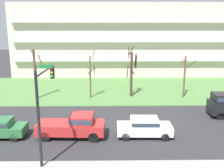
{
  "coord_description": "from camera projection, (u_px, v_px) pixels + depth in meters",
  "views": [
    {
      "loc": [
        -2.67,
        -20.89,
        8.72
      ],
      "look_at": [
        -2.28,
        6.0,
        2.59
      ],
      "focal_mm": 40.07,
      "sensor_mm": 36.0,
      "label": 1
    }
  ],
  "objects": [
    {
      "name": "tree_left",
      "position": [
        91.0,
        75.0,
        30.85
      ],
      "size": [
        1.3,
        1.33,
        6.2
      ],
      "color": "brown",
      "rests_on": "ground"
    },
    {
      "name": "grass_lawn_strip",
      "position": [
        127.0,
        89.0,
        35.98
      ],
      "size": [
        80.0,
        16.0,
        0.08
      ],
      "primitive_type": "cube",
      "color": "#547F42",
      "rests_on": "ground"
    },
    {
      "name": "traffic_signal_mast",
      "position": [
        44.0,
        97.0,
        16.38
      ],
      "size": [
        0.9,
        4.7,
        6.28
      ],
      "color": "black",
      "rests_on": "ground"
    },
    {
      "name": "ground",
      "position": [
        138.0,
        127.0,
        22.34
      ],
      "size": [
        160.0,
        160.0,
        0.0
      ],
      "primitive_type": "plane",
      "color": "#2D2D30"
    },
    {
      "name": "apartment_building",
      "position": [
        122.0,
        40.0,
        47.58
      ],
      "size": [
        39.11,
        11.63,
        12.77
      ],
      "color": "beige",
      "rests_on": "ground"
    },
    {
      "name": "tree_right",
      "position": [
        185.0,
        75.0,
        30.96
      ],
      "size": [
        1.76,
        1.81,
        5.34
      ],
      "color": "brown",
      "rests_on": "ground"
    },
    {
      "name": "tree_far_left",
      "position": [
        35.0,
        73.0,
        30.42
      ],
      "size": [
        1.28,
        1.48,
        6.48
      ],
      "color": "brown",
      "rests_on": "ground"
    },
    {
      "name": "tree_center",
      "position": [
        132.0,
        71.0,
        31.38
      ],
      "size": [
        1.31,
        1.29,
        6.41
      ],
      "color": "#423023",
      "rests_on": "ground"
    },
    {
      "name": "sedan_white_center_right",
      "position": [
        144.0,
        126.0,
        20.2
      ],
      "size": [
        4.44,
        1.9,
        1.57
      ],
      "rotation": [
        0.0,
        0.0,
        -0.02
      ],
      "color": "white",
      "rests_on": "ground"
    },
    {
      "name": "pickup_red_center_left",
      "position": [
        74.0,
        125.0,
        20.08
      ],
      "size": [
        5.48,
        2.23,
        1.95
      ],
      "rotation": [
        0.0,
        0.0,
        -0.04
      ],
      "color": "#B22828",
      "rests_on": "ground"
    }
  ]
}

